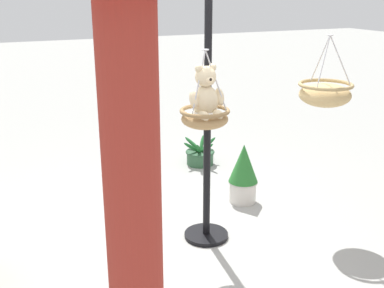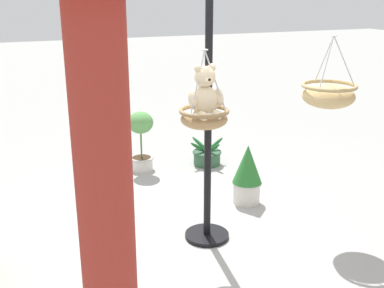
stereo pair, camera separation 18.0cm
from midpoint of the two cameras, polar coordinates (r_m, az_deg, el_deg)
The scene contains 8 objects.
ground_plane at distance 4.87m, azimuth -1.96°, elevation -11.34°, with size 40.00×40.00×0.00m, color #9E9E99.
display_pole_central at distance 4.57m, azimuth 0.67°, elevation -1.77°, with size 0.44×0.44×2.63m.
hanging_basket_with_teddy at distance 4.15m, azimuth 0.28°, elevation 3.23°, with size 0.44×0.44×0.68m.
teddy_bear at distance 4.08m, azimuth 0.42°, elevation 5.83°, with size 0.32×0.28×0.46m.
hanging_basket_left_high at distance 4.87m, azimuth 14.54°, elevation 5.86°, with size 0.53×0.53×0.70m.
potted_plant_fern_front at distance 6.78m, azimuth 0.21°, elevation -1.35°, with size 0.55×0.53×0.38m.
potted_plant_flowering_red at distance 6.50m, azimuth -7.68°, elevation 0.67°, with size 0.35×0.35×0.82m.
potted_plant_tall_leafy at distance 5.55m, azimuth 5.20°, elevation -3.46°, with size 0.34×0.34×0.71m.
Camera 1 is at (1.69, 3.89, 2.39)m, focal length 44.81 mm.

